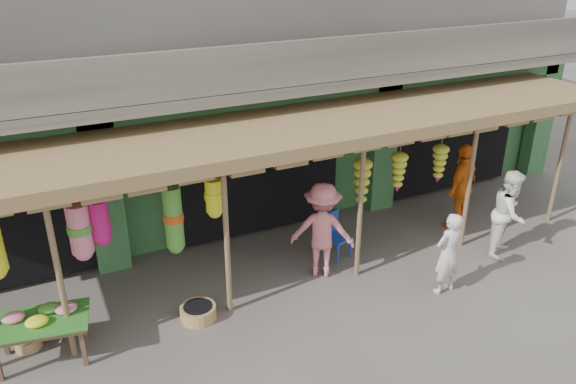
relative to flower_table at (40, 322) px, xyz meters
name	(u,v)px	position (x,y,z in m)	size (l,w,h in m)	color
ground	(304,282)	(4.37, 0.12, -0.67)	(80.00, 80.00, 0.00)	#514C47
building	(207,51)	(4.37, 4.99, 2.70)	(16.40, 6.80, 7.00)	gray
awning	(276,136)	(4.21, 0.92, 1.91)	(14.00, 2.70, 2.79)	brown
flower_table	(40,322)	(0.00, 0.00, 0.00)	(1.50, 1.04, 0.83)	#51382A
blue_chair	(334,233)	(5.34, 0.72, -0.16)	(0.54, 0.55, 0.91)	#1A40A9
basket_mid	(198,312)	(2.32, -0.06, -0.55)	(0.59, 0.59, 0.23)	olive
basket_right	(28,342)	(-0.24, 0.39, -0.58)	(0.40, 0.40, 0.18)	olive
person_front	(448,253)	(6.48, -1.20, 0.09)	(0.56, 0.37, 1.53)	silver
person_right	(509,213)	(8.42, -0.67, 0.20)	(0.85, 0.66, 1.75)	white
person_vendor	(462,186)	(8.37, 0.60, 0.27)	(1.10, 0.46, 1.88)	orange
person_shopper	(322,230)	(4.81, 0.25, 0.24)	(1.17, 0.67, 1.82)	#C66873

